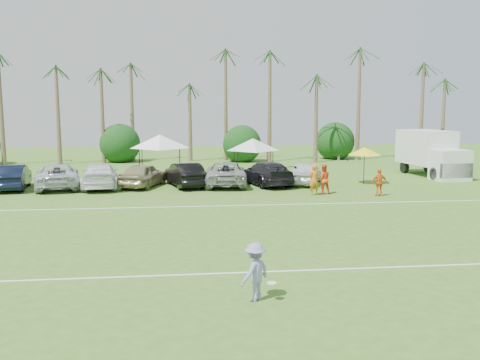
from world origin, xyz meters
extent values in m
plane|color=#3E6A1F|center=(0.00, 0.00, 0.00)|extent=(120.00, 120.00, 0.00)
cube|color=white|center=(0.00, 2.00, 0.01)|extent=(80.00, 0.10, 0.01)
cube|color=white|center=(0.00, 14.00, 0.01)|extent=(80.00, 0.10, 0.01)
cone|color=brown|center=(-12.00, 38.00, 5.00)|extent=(0.44, 0.44, 10.00)
cone|color=brown|center=(-8.00, 38.00, 5.50)|extent=(0.44, 0.44, 11.00)
cone|color=brown|center=(-4.00, 38.00, 4.00)|extent=(0.44, 0.44, 8.00)
cone|color=brown|center=(0.00, 38.00, 4.50)|extent=(0.44, 0.44, 9.00)
cone|color=brown|center=(4.00, 38.00, 5.00)|extent=(0.44, 0.44, 10.00)
cone|color=brown|center=(8.00, 38.00, 5.50)|extent=(0.44, 0.44, 11.00)
cone|color=brown|center=(13.00, 38.00, 4.00)|extent=(0.44, 0.44, 8.00)
cone|color=brown|center=(18.00, 38.00, 4.50)|extent=(0.44, 0.44, 9.00)
cone|color=brown|center=(23.00, 38.00, 5.00)|extent=(0.44, 0.44, 10.00)
cone|color=brown|center=(27.00, 38.00, 5.50)|extent=(0.44, 0.44, 11.00)
cylinder|color=brown|center=(-6.00, 39.00, 0.70)|extent=(0.30, 0.30, 1.40)
sphere|color=#0F3812|center=(-6.00, 39.00, 1.80)|extent=(4.00, 4.00, 4.00)
cylinder|color=brown|center=(6.00, 39.00, 0.70)|extent=(0.30, 0.30, 1.40)
sphere|color=#0F3812|center=(6.00, 39.00, 1.80)|extent=(4.00, 4.00, 4.00)
cylinder|color=brown|center=(16.00, 39.00, 0.70)|extent=(0.30, 0.30, 1.40)
sphere|color=#0F3812|center=(16.00, 39.00, 1.80)|extent=(4.00, 4.00, 4.00)
imported|color=orange|center=(7.95, 16.97, 0.96)|extent=(0.79, 0.62, 1.92)
imported|color=#E04F18|center=(8.64, 17.28, 0.94)|extent=(0.93, 0.73, 1.87)
imported|color=orange|center=(11.82, 16.13, 0.84)|extent=(1.00, 0.45, 1.68)
cube|color=white|center=(19.39, 25.82, 2.21)|extent=(3.12, 5.17, 2.69)
cube|color=white|center=(19.69, 22.39, 1.13)|extent=(2.64, 2.15, 2.26)
cube|color=black|center=(19.77, 21.58, 0.81)|extent=(2.50, 0.54, 1.08)
cube|color=#E5590C|center=(20.74, 25.94, 1.72)|extent=(0.17, 1.72, 0.97)
cylinder|color=black|center=(18.60, 22.51, 0.48)|extent=(0.41, 0.99, 0.97)
cylinder|color=black|center=(20.75, 22.70, 0.48)|extent=(0.41, 0.99, 0.97)
cylinder|color=black|center=(18.21, 27.01, 0.48)|extent=(0.41, 0.99, 0.97)
cylinder|color=black|center=(20.35, 27.20, 0.48)|extent=(0.41, 0.99, 0.97)
cylinder|color=black|center=(-3.26, 26.16, 1.08)|extent=(0.06, 0.06, 2.17)
cylinder|color=black|center=(-0.21, 26.16, 1.08)|extent=(0.06, 0.06, 2.17)
cylinder|color=black|center=(-3.26, 29.21, 1.08)|extent=(0.06, 0.06, 2.17)
cylinder|color=black|center=(-0.21, 29.21, 1.08)|extent=(0.06, 0.06, 2.17)
pyramid|color=white|center=(-1.74, 27.68, 3.25)|extent=(4.68, 4.68, 1.08)
cylinder|color=black|center=(4.24, 25.82, 0.98)|extent=(0.06, 0.06, 1.95)
cylinder|color=black|center=(6.97, 25.82, 0.98)|extent=(0.06, 0.06, 1.95)
cylinder|color=black|center=(4.24, 28.55, 0.98)|extent=(0.06, 0.06, 1.95)
cylinder|color=black|center=(6.97, 28.55, 0.98)|extent=(0.06, 0.06, 1.95)
pyramid|color=silver|center=(5.61, 27.18, 2.93)|extent=(4.22, 4.22, 0.98)
cylinder|color=black|center=(12.65, 21.20, 1.17)|extent=(0.05, 0.05, 2.33)
cone|color=yellow|center=(12.65, 21.20, 2.33)|extent=(2.33, 2.33, 0.53)
imported|color=#8A86BE|center=(1.73, -0.53, 0.83)|extent=(1.20, 1.18, 1.66)
cylinder|color=white|center=(2.19, -0.67, 0.53)|extent=(0.27, 0.27, 0.03)
imported|color=black|center=(-11.21, 21.63, 0.82)|extent=(2.36, 5.16, 1.64)
imported|color=silver|center=(-8.38, 21.75, 0.82)|extent=(3.80, 6.32, 1.64)
imported|color=white|center=(-5.56, 21.50, 0.82)|extent=(2.81, 5.84, 1.64)
imported|color=#9B916A|center=(-2.73, 21.71, 0.82)|extent=(3.41, 5.19, 1.64)
imported|color=black|center=(0.09, 21.48, 0.82)|extent=(2.93, 5.26, 1.64)
imported|color=#959596|center=(2.92, 21.65, 0.82)|extent=(3.21, 6.11, 1.64)
imported|color=black|center=(5.75, 21.55, 0.82)|extent=(3.54, 6.03, 1.64)
imported|color=white|center=(8.57, 21.74, 0.82)|extent=(3.58, 5.19, 1.64)
camera|label=1|loc=(-0.38, -14.86, 5.42)|focal=40.00mm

